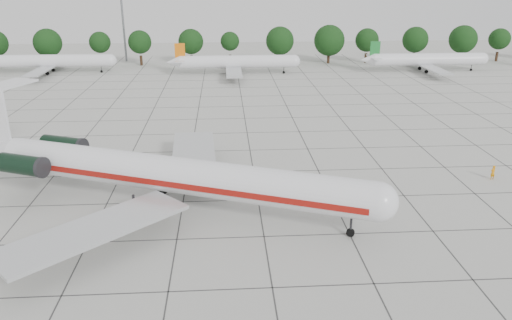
# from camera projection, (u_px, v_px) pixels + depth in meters

# --- Properties ---
(ground) EXTENTS (260.00, 260.00, 0.00)m
(ground) POSITION_uv_depth(u_px,v_px,m) (258.00, 200.00, 53.50)
(ground) COLOR beige
(ground) RESTS_ON ground
(apron_joints) EXTENTS (170.00, 170.00, 0.02)m
(apron_joints) POSITION_uv_depth(u_px,v_px,m) (250.00, 153.00, 67.51)
(apron_joints) COLOR #383838
(apron_joints) RESTS_ON ground
(main_airliner) EXTENTS (45.35, 34.24, 11.02)m
(main_airliner) POSITION_uv_depth(u_px,v_px,m) (153.00, 171.00, 50.69)
(main_airliner) COLOR silver
(main_airliner) RESTS_ON ground
(ground_crew) EXTENTS (0.72, 0.58, 1.73)m
(ground_crew) POSITION_uv_depth(u_px,v_px,m) (493.00, 172.00, 58.51)
(ground_crew) COLOR orange
(ground_crew) RESTS_ON ground
(bg_airliner_b) EXTENTS (28.24, 27.20, 7.40)m
(bg_airliner_b) POSITION_uv_depth(u_px,v_px,m) (52.00, 61.00, 119.79)
(bg_airliner_b) COLOR silver
(bg_airliner_b) RESTS_ON ground
(bg_airliner_c) EXTENTS (28.24, 27.20, 7.40)m
(bg_airliner_c) POSITION_uv_depth(u_px,v_px,m) (236.00, 62.00, 118.73)
(bg_airliner_c) COLOR silver
(bg_airliner_c) RESTS_ON ground
(bg_airliner_d) EXTENTS (28.24, 27.20, 7.40)m
(bg_airliner_d) POSITION_uv_depth(u_px,v_px,m) (427.00, 60.00, 121.95)
(bg_airliner_d) COLOR silver
(bg_airliner_d) RESTS_ON ground
(tree_line) EXTENTS (249.86, 8.44, 10.22)m
(tree_line) POSITION_uv_depth(u_px,v_px,m) (191.00, 42.00, 130.06)
(tree_line) COLOR #332114
(tree_line) RESTS_ON ground
(floodlight_mast) EXTENTS (1.60, 1.60, 25.45)m
(floodlight_mast) POSITION_uv_depth(u_px,v_px,m) (122.00, 7.00, 132.55)
(floodlight_mast) COLOR slate
(floodlight_mast) RESTS_ON ground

